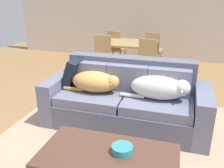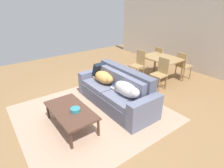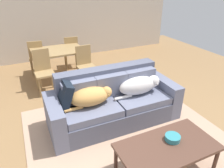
% 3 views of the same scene
% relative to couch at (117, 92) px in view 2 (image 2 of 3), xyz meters
% --- Properties ---
extents(ground_plane, '(10.00, 10.00, 0.00)m').
position_rel_couch_xyz_m(ground_plane, '(-0.18, -0.15, -0.36)').
color(ground_plane, olive).
extents(back_partition, '(8.00, 0.12, 2.70)m').
position_rel_couch_xyz_m(back_partition, '(-0.18, 3.85, 0.99)').
color(back_partition, beige).
rests_on(back_partition, ground).
extents(area_rug, '(3.12, 3.32, 0.01)m').
position_rel_couch_xyz_m(area_rug, '(-0.00, -0.72, -0.35)').
color(area_rug, tan).
rests_on(area_rug, ground).
extents(couch, '(2.28, 0.91, 0.93)m').
position_rel_couch_xyz_m(couch, '(0.00, 0.00, 0.00)').
color(couch, '#54586B').
rests_on(couch, ground).
extents(dog_on_left_cushion, '(0.81, 0.38, 0.29)m').
position_rel_couch_xyz_m(dog_on_left_cushion, '(-0.42, -0.08, 0.27)').
color(dog_on_left_cushion, tan).
rests_on(dog_on_left_cushion, couch).
extents(dog_on_right_cushion, '(0.89, 0.34, 0.31)m').
position_rel_couch_xyz_m(dog_on_right_cushion, '(0.48, -0.10, 0.29)').
color(dog_on_right_cushion, silver).
rests_on(dog_on_right_cushion, couch).
extents(throw_pillow_by_left_arm, '(0.27, 0.44, 0.45)m').
position_rel_couch_xyz_m(throw_pillow_by_left_arm, '(-0.82, 0.06, 0.32)').
color(throw_pillow_by_left_arm, black).
rests_on(throw_pillow_by_left_arm, couch).
extents(coffee_table, '(1.27, 0.68, 0.43)m').
position_rel_couch_xyz_m(coffee_table, '(0.13, -1.33, 0.03)').
color(coffee_table, brown).
rests_on(coffee_table, ground).
extents(bowl_on_coffee_table, '(0.20, 0.20, 0.07)m').
position_rel_couch_xyz_m(bowl_on_coffee_table, '(0.25, -1.28, 0.11)').
color(bowl_on_coffee_table, teal).
rests_on(bowl_on_coffee_table, coffee_table).
extents(dining_table, '(1.22, 0.90, 0.74)m').
position_rel_couch_xyz_m(dining_table, '(-0.45, 2.25, 0.32)').
color(dining_table, '#A68453').
rests_on(dining_table, ground).
extents(dining_chair_near_left, '(0.42, 0.42, 0.96)m').
position_rel_couch_xyz_m(dining_chair_near_left, '(-0.91, 1.64, 0.17)').
color(dining_chair_near_left, '#A68453').
rests_on(dining_chair_near_left, ground).
extents(dining_chair_near_right, '(0.41, 0.41, 0.93)m').
position_rel_couch_xyz_m(dining_chair_near_right, '(0.05, 1.61, 0.16)').
color(dining_chair_near_right, '#A68453').
rests_on(dining_chair_near_right, ground).
extents(dining_chair_far_left, '(0.45, 0.45, 0.91)m').
position_rel_couch_xyz_m(dining_chair_far_left, '(-0.91, 2.77, 0.14)').
color(dining_chair_far_left, '#A68453').
rests_on(dining_chair_far_left, ground).
extents(dining_chair_far_right, '(0.44, 0.44, 0.91)m').
position_rel_couch_xyz_m(dining_chair_far_right, '(0.03, 2.78, 0.16)').
color(dining_chair_far_right, '#A68453').
rests_on(dining_chair_far_right, ground).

